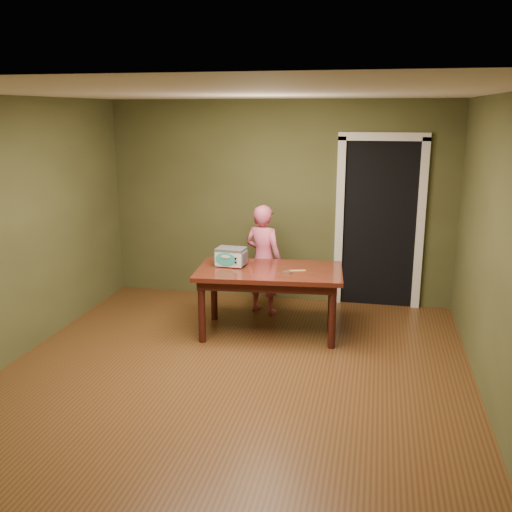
# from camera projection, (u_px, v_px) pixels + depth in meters

# --- Properties ---
(floor) EXTENTS (5.00, 5.00, 0.00)m
(floor) POSITION_uv_depth(u_px,v_px,m) (231.00, 379.00, 5.37)
(floor) COLOR brown
(floor) RESTS_ON ground
(room_shell) EXTENTS (4.52, 5.02, 2.61)m
(room_shell) POSITION_uv_depth(u_px,v_px,m) (229.00, 199.00, 4.95)
(room_shell) COLOR #4E512B
(room_shell) RESTS_ON ground
(doorway) EXTENTS (1.10, 0.66, 2.25)m
(doorway) POSITION_uv_depth(u_px,v_px,m) (379.00, 221.00, 7.48)
(doorway) COLOR black
(doorway) RESTS_ON ground
(dining_table) EXTENTS (1.68, 1.04, 0.75)m
(dining_table) POSITION_uv_depth(u_px,v_px,m) (269.00, 278.00, 6.34)
(dining_table) COLOR #391A0D
(dining_table) RESTS_ON floor
(toy_oven) EXTENTS (0.35, 0.25, 0.21)m
(toy_oven) POSITION_uv_depth(u_px,v_px,m) (231.00, 256.00, 6.42)
(toy_oven) COLOR #4C4F54
(toy_oven) RESTS_ON dining_table
(baking_pan) EXTENTS (0.10, 0.10, 0.02)m
(baking_pan) POSITION_uv_depth(u_px,v_px,m) (287.00, 272.00, 6.15)
(baking_pan) COLOR silver
(baking_pan) RESTS_ON dining_table
(spatula) EXTENTS (0.18, 0.08, 0.01)m
(spatula) POSITION_uv_depth(u_px,v_px,m) (297.00, 271.00, 6.25)
(spatula) COLOR #DAC55F
(spatula) RESTS_ON dining_table
(child) EXTENTS (0.58, 0.48, 1.36)m
(child) POSITION_uv_depth(u_px,v_px,m) (263.00, 259.00, 7.01)
(child) COLOR #CE5472
(child) RESTS_ON floor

